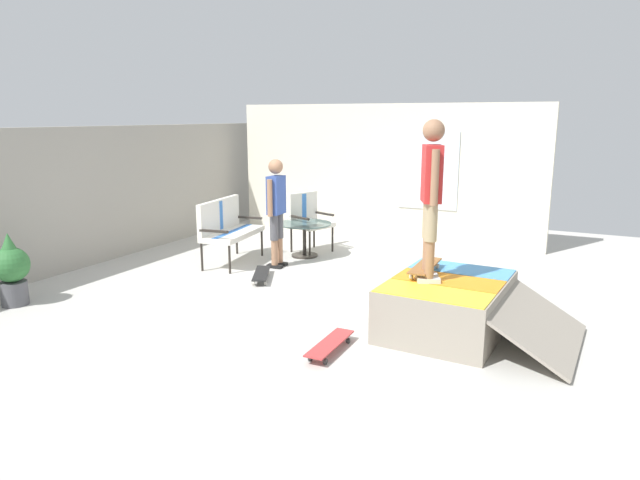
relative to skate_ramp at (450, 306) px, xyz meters
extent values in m
cube|color=beige|center=(0.50, 1.86, -0.34)|extent=(12.00, 12.00, 0.10)
cube|color=#9E998E|center=(0.50, 5.86, 0.79)|extent=(9.00, 0.20, 2.16)
cube|color=silver|center=(4.30, 2.36, 0.98)|extent=(0.20, 6.00, 2.54)
cube|color=silver|center=(4.19, 1.46, 1.06)|extent=(0.03, 1.10, 1.40)
cube|color=gray|center=(0.00, 0.03, -0.01)|extent=(1.62, 1.25, 0.57)
cube|color=yellow|center=(-0.52, 0.06, 0.29)|extent=(0.56, 1.16, 0.01)
cube|color=orange|center=(0.00, 0.03, 0.29)|extent=(0.56, 1.16, 0.01)
cube|color=#4C99D8|center=(0.52, 0.01, 0.29)|extent=(0.56, 1.16, 0.01)
cylinder|color=#B2B2B7|center=(0.03, 0.59, 0.26)|extent=(1.50, 0.13, 0.05)
cube|color=gray|center=(-0.05, -0.91, -0.03)|extent=(1.56, 0.89, 0.47)
cylinder|color=#2D2823|center=(0.84, 3.51, -0.07)|extent=(0.04, 0.04, 0.44)
cylinder|color=#2D2823|center=(2.00, 3.66, -0.07)|extent=(0.04, 0.04, 0.44)
cylinder|color=#2D2823|center=(0.78, 3.97, -0.07)|extent=(0.04, 0.04, 0.44)
cylinder|color=#2D2823|center=(1.93, 4.13, -0.07)|extent=(0.04, 0.04, 0.44)
cube|color=silver|center=(1.39, 3.82, 0.19)|extent=(1.31, 0.71, 0.08)
cube|color=#3872C6|center=(1.39, 3.82, 0.23)|extent=(1.21, 0.26, 0.00)
cube|color=silver|center=(1.36, 4.05, 0.48)|extent=(1.25, 0.25, 0.50)
cube|color=#3872C6|center=(1.36, 4.05, 0.48)|extent=(0.11, 0.10, 0.46)
cube|color=#2D2823|center=(0.79, 3.74, 0.35)|extent=(0.10, 0.47, 0.04)
cube|color=#2D2823|center=(1.99, 3.90, 0.35)|extent=(0.10, 0.47, 0.04)
cylinder|color=#2D2823|center=(2.29, 2.91, -0.07)|extent=(0.04, 0.04, 0.44)
cylinder|color=#2D2823|center=(2.80, 2.72, -0.07)|extent=(0.04, 0.04, 0.44)
cylinder|color=#2D2823|center=(2.45, 3.35, -0.07)|extent=(0.04, 0.04, 0.44)
cylinder|color=#2D2823|center=(2.96, 3.16, -0.07)|extent=(0.04, 0.04, 0.44)
cube|color=silver|center=(2.63, 3.04, 0.19)|extent=(0.77, 0.73, 0.08)
cube|color=#3872C6|center=(2.63, 3.04, 0.23)|extent=(0.58, 0.29, 0.00)
cube|color=silver|center=(2.71, 3.26, 0.48)|extent=(0.61, 0.29, 0.50)
cube|color=#3872C6|center=(2.71, 3.26, 0.48)|extent=(0.12, 0.11, 0.46)
cube|color=#2D2823|center=(2.35, 3.13, 0.35)|extent=(0.20, 0.46, 0.04)
cube|color=#2D2823|center=(2.90, 2.94, 0.35)|extent=(0.20, 0.46, 0.04)
cylinder|color=#2D2823|center=(2.29, 3.00, -0.02)|extent=(0.06, 0.06, 0.55)
cylinder|color=#2D2823|center=(2.29, 3.00, -0.28)|extent=(0.44, 0.44, 0.03)
cylinder|color=#4C6660|center=(2.29, 3.00, 0.27)|extent=(0.90, 0.90, 0.02)
cube|color=black|center=(1.42, 3.07, -0.27)|extent=(0.12, 0.24, 0.05)
cylinder|color=#9E7051|center=(1.42, 3.07, -0.04)|extent=(0.10, 0.10, 0.40)
cylinder|color=#4C4C51|center=(1.42, 3.07, 0.35)|extent=(0.13, 0.13, 0.40)
cube|color=black|center=(1.59, 3.08, -0.27)|extent=(0.12, 0.24, 0.05)
cylinder|color=#9E7051|center=(1.59, 3.08, -0.04)|extent=(0.10, 0.10, 0.40)
cylinder|color=#4C4C51|center=(1.59, 3.08, 0.35)|extent=(0.13, 0.13, 0.40)
cube|color=#334C99|center=(1.50, 3.07, 0.84)|extent=(0.33, 0.19, 0.58)
sphere|color=#9E7051|center=(1.50, 3.07, 1.28)|extent=(0.22, 0.22, 0.22)
cylinder|color=#9E7051|center=(1.30, 3.06, 0.82)|extent=(0.08, 0.08, 0.56)
cylinder|color=#9E7051|center=(1.70, 3.08, 0.82)|extent=(0.08, 0.08, 0.56)
cube|color=silver|center=(-0.04, 0.27, 0.32)|extent=(0.20, 0.26, 0.05)
cylinder|color=#9E7051|center=(-0.04, 0.27, 0.54)|extent=(0.10, 0.10, 0.40)
cylinder|color=tan|center=(-0.04, 0.27, 0.94)|extent=(0.13, 0.13, 0.40)
cube|color=silver|center=(-0.20, 0.20, 0.32)|extent=(0.20, 0.26, 0.05)
cylinder|color=#9E7051|center=(-0.20, 0.20, 0.54)|extent=(0.10, 0.10, 0.40)
cylinder|color=tan|center=(-0.20, 0.20, 0.94)|extent=(0.13, 0.13, 0.40)
cube|color=red|center=(-0.12, 0.23, 1.44)|extent=(0.37, 0.29, 0.59)
sphere|color=#9E7051|center=(-0.12, 0.23, 1.88)|extent=(0.23, 0.23, 0.23)
cylinder|color=#9E7051|center=(0.06, 0.31, 1.42)|extent=(0.08, 0.08, 0.56)
cylinder|color=#9E7051|center=(-0.31, 0.15, 1.42)|extent=(0.08, 0.08, 0.56)
cube|color=black|center=(0.79, 2.92, -0.20)|extent=(0.80, 0.54, 0.02)
cylinder|color=silver|center=(1.07, 2.97, -0.26)|extent=(0.06, 0.05, 0.06)
cylinder|color=silver|center=(1.00, 3.12, -0.26)|extent=(0.06, 0.05, 0.06)
cylinder|color=silver|center=(0.57, 2.72, -0.26)|extent=(0.06, 0.05, 0.06)
cylinder|color=silver|center=(0.50, 2.86, -0.26)|extent=(0.06, 0.05, 0.06)
cube|color=#B23838|center=(-1.09, 0.93, -0.20)|extent=(0.80, 0.21, 0.02)
cylinder|color=#333333|center=(-0.81, 0.86, -0.26)|extent=(0.06, 0.03, 0.06)
cylinder|color=#333333|center=(-0.81, 1.02, -0.26)|extent=(0.06, 0.03, 0.06)
cylinder|color=#333333|center=(-1.37, 0.85, -0.26)|extent=(0.06, 0.03, 0.06)
cylinder|color=#333333|center=(-1.37, 1.01, -0.26)|extent=(0.06, 0.03, 0.06)
cube|color=brown|center=(0.12, 0.33, 0.39)|extent=(0.81, 0.22, 0.01)
cylinder|color=silver|center=(0.40, 0.25, 0.32)|extent=(0.06, 0.03, 0.06)
cylinder|color=silver|center=(0.39, 0.41, 0.32)|extent=(0.06, 0.03, 0.06)
cylinder|color=silver|center=(-0.16, 0.24, 0.32)|extent=(0.06, 0.03, 0.06)
cylinder|color=silver|center=(-0.17, 0.40, 0.32)|extent=(0.06, 0.03, 0.06)
cylinder|color=#515156|center=(-1.53, 5.09, -0.14)|extent=(0.32, 0.32, 0.30)
sphere|color=#2D6B33|center=(-1.53, 5.09, 0.23)|extent=(0.44, 0.44, 0.44)
cone|color=#2D6B33|center=(-1.53, 5.09, 0.49)|extent=(0.24, 0.24, 0.28)
camera|label=1|loc=(-5.85, -1.30, 2.02)|focal=31.54mm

